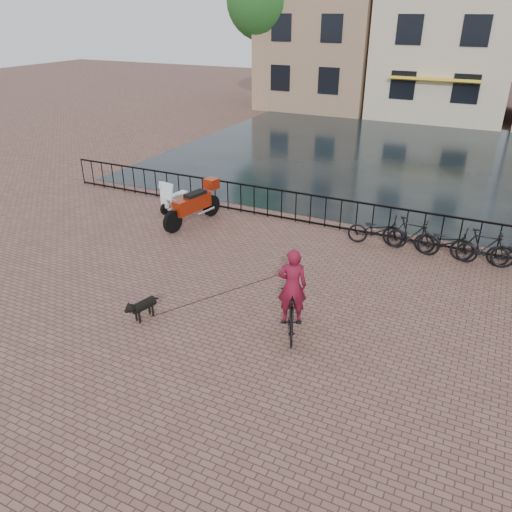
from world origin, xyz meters
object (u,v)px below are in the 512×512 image
at_px(cyclist, 292,297).
at_px(motorcycle, 192,199).
at_px(dog, 144,308).
at_px(scooter, 175,194).

relative_size(cyclist, motorcycle, 0.97).
height_order(cyclist, motorcycle, cyclist).
height_order(dog, motorcycle, motorcycle).
distance_m(dog, motorcycle, 5.56).
xyz_separation_m(cyclist, dog, (-3.16, -0.91, -0.60)).
height_order(cyclist, scooter, cyclist).
xyz_separation_m(dog, scooter, (-3.18, 5.94, 0.32)).
bearing_deg(scooter, dog, -51.53).
bearing_deg(dog, motorcycle, 126.15).
xyz_separation_m(dog, motorcycle, (-1.99, 5.16, 0.56)).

